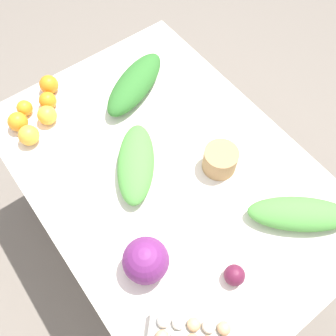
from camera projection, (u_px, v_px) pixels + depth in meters
name	position (u px, v px, depth m)	size (l,w,h in m)	color
ground_plane	(168.00, 236.00, 2.08)	(8.00, 8.00, 0.00)	#70665B
dining_table	(168.00, 182.00, 1.50)	(1.39, 0.97, 0.75)	silver
cabbage_purple	(146.00, 260.00, 1.18)	(0.15, 0.15, 0.15)	#6B2366
egg_carton	(193.00, 334.00, 1.11)	(0.25, 0.26, 0.09)	#A8A8A3
paper_bag	(220.00, 160.00, 1.39)	(0.13, 0.13, 0.10)	#A87F51
greens_bunch_scallion	(136.00, 163.00, 1.39)	(0.35, 0.14, 0.08)	#4C933D
greens_bunch_kale	(135.00, 84.00, 1.58)	(0.38, 0.14, 0.10)	#2D6B28
greens_bunch_beet_tops	(300.00, 214.00, 1.29)	(0.36, 0.13, 0.08)	#4C933D
beet_root	(234.00, 275.00, 1.20)	(0.07, 0.07, 0.07)	#5B1933
orange_0	(18.00, 122.00, 1.49)	(0.08, 0.08, 0.08)	orange
orange_1	(25.00, 108.00, 1.53)	(0.06, 0.06, 0.06)	orange
orange_2	(48.00, 101.00, 1.55)	(0.07, 0.07, 0.07)	orange
orange_3	(49.00, 85.00, 1.59)	(0.08, 0.08, 0.08)	orange
orange_4	(47.00, 115.00, 1.51)	(0.08, 0.08, 0.08)	#F9A833
orange_5	(29.00, 135.00, 1.46)	(0.08, 0.08, 0.08)	#F9A833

